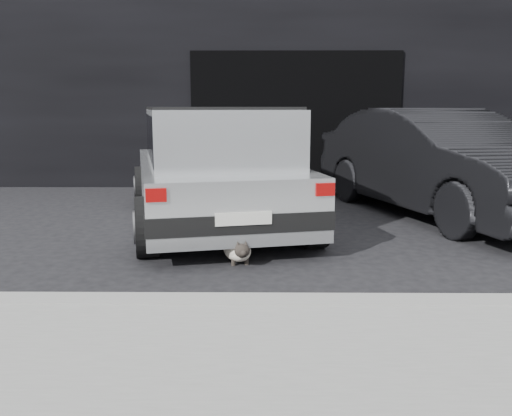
{
  "coord_description": "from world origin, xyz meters",
  "views": [
    {
      "loc": [
        0.34,
        -6.55,
        1.56
      ],
      "look_at": [
        0.29,
        -1.37,
        0.59
      ],
      "focal_mm": 38.0,
      "sensor_mm": 36.0,
      "label": 1
    }
  ],
  "objects_px": {
    "cat_siamese": "(238,250)",
    "cat_white": "(222,226)",
    "second_car": "(440,162)",
    "silver_hatchback": "(214,162)"
  },
  "relations": [
    {
      "from": "second_car",
      "to": "cat_siamese",
      "type": "relative_size",
      "value": 5.99
    },
    {
      "from": "second_car",
      "to": "cat_white",
      "type": "bearing_deg",
      "value": -170.11
    },
    {
      "from": "second_car",
      "to": "silver_hatchback",
      "type": "bearing_deg",
      "value": 174.18
    },
    {
      "from": "silver_hatchback",
      "to": "cat_siamese",
      "type": "distance_m",
      "value": 1.94
    },
    {
      "from": "second_car",
      "to": "cat_siamese",
      "type": "height_order",
      "value": "second_car"
    },
    {
      "from": "cat_siamese",
      "to": "cat_white",
      "type": "xyz_separation_m",
      "value": [
        -0.22,
        0.83,
        0.07
      ]
    },
    {
      "from": "second_car",
      "to": "cat_white",
      "type": "height_order",
      "value": "second_car"
    },
    {
      "from": "silver_hatchback",
      "to": "cat_white",
      "type": "xyz_separation_m",
      "value": [
        0.16,
        -0.93,
        -0.66
      ]
    },
    {
      "from": "silver_hatchback",
      "to": "cat_white",
      "type": "height_order",
      "value": "silver_hatchback"
    },
    {
      "from": "cat_white",
      "to": "silver_hatchback",
      "type": "bearing_deg",
      "value": 178.19
    }
  ]
}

